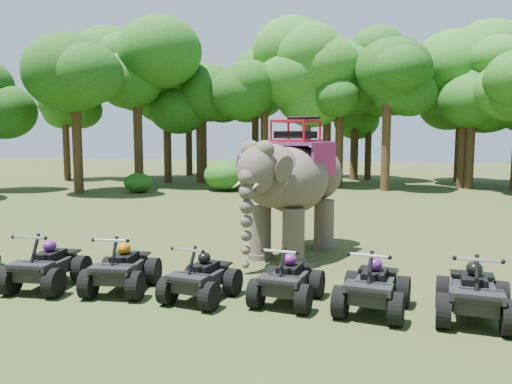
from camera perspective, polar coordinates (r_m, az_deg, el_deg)
ground at (r=12.65m, az=-1.25°, el=-9.18°), size 110.00×110.00×0.00m
elephant at (r=14.32m, az=4.34°, el=0.69°), size 3.47×5.12×3.95m
atv_0 at (r=12.20m, az=-22.85°, el=-7.11°), size 1.40×1.85×1.31m
atv_1 at (r=11.44m, az=-15.09°, el=-7.75°), size 1.46×1.87×1.29m
atv_2 at (r=10.56m, az=-6.30°, el=-8.99°), size 1.45×1.81×1.21m
atv_3 at (r=10.35m, az=3.64°, el=-9.24°), size 1.41×1.80×1.22m
atv_4 at (r=10.05m, az=13.26°, el=-9.71°), size 1.53×1.91×1.28m
atv_5 at (r=10.17m, az=23.68°, el=-9.76°), size 1.50×1.93×1.33m
tree_0 at (r=34.28m, az=8.12°, el=7.42°), size 5.64×5.64×8.06m
tree_1 at (r=31.86m, az=14.69°, el=7.28°), size 5.58×5.58×7.97m
tree_2 at (r=34.83m, az=23.39°, el=7.25°), size 5.89×5.89×8.42m
tree_26 at (r=31.38m, az=-19.85°, el=7.83°), size 6.12×6.12×8.75m
tree_27 at (r=33.86m, az=-13.39°, el=8.64°), size 6.72×6.72×9.61m
tree_28 at (r=36.41m, az=-6.45°, el=7.28°), size 5.54×5.54×7.92m
tree_29 at (r=33.87m, az=0.97°, el=7.33°), size 5.50×5.50×7.86m
tree_30 at (r=40.88m, az=-0.08°, el=8.10°), size 6.42×6.42×9.17m
tree_32 at (r=36.59m, az=-6.09°, el=7.46°), size 5.71×5.71×8.15m
tree_33 at (r=35.20m, az=22.71°, el=8.91°), size 7.31×7.31×10.44m
tree_34 at (r=39.32m, az=11.26°, el=8.95°), size 7.29×7.29×10.42m
tree_35 at (r=33.27m, az=5.82°, el=9.04°), size 6.90×6.90×9.86m
tree_36 at (r=40.53m, az=-13.38°, el=9.16°), size 7.62×7.62×10.89m
tree_38 at (r=39.89m, az=22.21°, el=6.50°), size 5.29×5.29×7.55m
tree_39 at (r=36.90m, az=-10.13°, el=7.90°), size 6.17×6.17×8.81m
tree_41 at (r=39.87m, az=12.73°, el=6.43°), size 4.90×4.90×7.00m
tree_42 at (r=40.72m, az=-20.91°, el=6.22°), size 4.96×4.96×7.08m
tree_43 at (r=43.16m, az=-7.70°, el=7.38°), size 5.82×5.82×8.31m
tree_44 at (r=33.65m, az=9.53°, el=7.51°), size 5.71×5.71×8.16m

